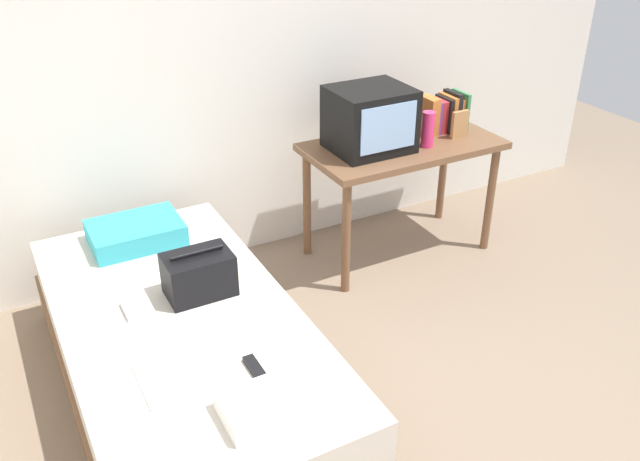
# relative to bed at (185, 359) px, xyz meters

# --- Properties ---
(ground_plane) EXTENTS (8.00, 8.00, 0.00)m
(ground_plane) POSITION_rel_bed_xyz_m (0.99, -0.79, -0.24)
(ground_plane) COLOR #84705B
(wall_back) EXTENTS (5.20, 0.10, 2.60)m
(wall_back) POSITION_rel_bed_xyz_m (0.99, 1.21, 1.06)
(wall_back) COLOR silver
(wall_back) RESTS_ON ground
(bed) EXTENTS (1.00, 2.00, 0.48)m
(bed) POSITION_rel_bed_xyz_m (0.00, 0.00, 0.00)
(bed) COLOR brown
(bed) RESTS_ON ground
(desk) EXTENTS (1.16, 0.60, 0.74)m
(desk) POSITION_rel_bed_xyz_m (1.61, 0.68, 0.41)
(desk) COLOR brown
(desk) RESTS_ON ground
(tv) EXTENTS (0.44, 0.39, 0.36)m
(tv) POSITION_rel_bed_xyz_m (1.39, 0.70, 0.68)
(tv) COLOR black
(tv) RESTS_ON desk
(water_bottle) EXTENTS (0.07, 0.07, 0.21)m
(water_bottle) POSITION_rel_bed_xyz_m (1.71, 0.57, 0.60)
(water_bottle) COLOR #E53372
(water_bottle) RESTS_ON desk
(book_row) EXTENTS (0.28, 0.17, 0.24)m
(book_row) POSITION_rel_bed_xyz_m (1.94, 0.74, 0.61)
(book_row) COLOR #CC7233
(book_row) RESTS_ON desk
(picture_frame) EXTENTS (0.11, 0.02, 0.17)m
(picture_frame) POSITION_rel_bed_xyz_m (1.96, 0.60, 0.58)
(picture_frame) COLOR #B27F4C
(picture_frame) RESTS_ON desk
(pillow) EXTENTS (0.46, 0.33, 0.11)m
(pillow) POSITION_rel_bed_xyz_m (0.01, 0.71, 0.30)
(pillow) COLOR #33A8B7
(pillow) RESTS_ON bed
(handbag) EXTENTS (0.30, 0.20, 0.22)m
(handbag) POSITION_rel_bed_xyz_m (0.14, 0.12, 0.35)
(handbag) COLOR black
(handbag) RESTS_ON bed
(magazine) EXTENTS (0.21, 0.29, 0.01)m
(magazine) POSITION_rel_bed_xyz_m (-0.16, -0.37, 0.25)
(magazine) COLOR white
(magazine) RESTS_ON bed
(remote_dark) EXTENTS (0.04, 0.16, 0.02)m
(remote_dark) POSITION_rel_bed_xyz_m (0.15, -0.49, 0.26)
(remote_dark) COLOR black
(remote_dark) RESTS_ON bed
(remote_silver) EXTENTS (0.04, 0.14, 0.02)m
(remote_silver) POSITION_rel_bed_xyz_m (-0.19, 0.12, 0.26)
(remote_silver) COLOR #B7B7BC
(remote_silver) RESTS_ON bed
(folded_towel) EXTENTS (0.28, 0.22, 0.07)m
(folded_towel) POSITION_rel_bed_xyz_m (0.08, -0.71, 0.28)
(folded_towel) COLOR white
(folded_towel) RESTS_ON bed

